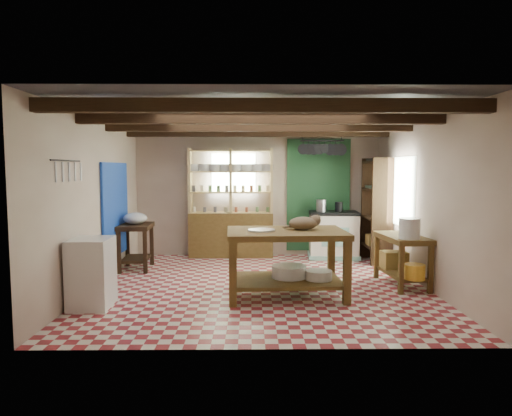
{
  "coord_description": "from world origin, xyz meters",
  "views": [
    {
      "loc": [
        -0.14,
        -6.91,
        1.81
      ],
      "look_at": [
        -0.06,
        0.3,
        1.17
      ],
      "focal_mm": 32.0,
      "sensor_mm": 36.0,
      "label": 1
    }
  ],
  "objects_px": {
    "prep_table": "(136,247)",
    "white_cabinet": "(92,273)",
    "stove": "(333,235)",
    "work_table": "(286,263)",
    "right_counter": "(402,260)",
    "cat": "(303,223)"
  },
  "relations": [
    {
      "from": "stove",
      "to": "prep_table",
      "type": "height_order",
      "value": "stove"
    },
    {
      "from": "prep_table",
      "to": "white_cabinet",
      "type": "height_order",
      "value": "white_cabinet"
    },
    {
      "from": "work_table",
      "to": "cat",
      "type": "xyz_separation_m",
      "value": [
        0.25,
        0.06,
        0.56
      ]
    },
    {
      "from": "work_table",
      "to": "right_counter",
      "type": "relative_size",
      "value": 1.52
    },
    {
      "from": "work_table",
      "to": "cat",
      "type": "distance_m",
      "value": 0.62
    },
    {
      "from": "work_table",
      "to": "right_counter",
      "type": "bearing_deg",
      "value": 14.01
    },
    {
      "from": "prep_table",
      "to": "cat",
      "type": "distance_m",
      "value": 3.31
    },
    {
      "from": "stove",
      "to": "work_table",
      "type": "bearing_deg",
      "value": -109.4
    },
    {
      "from": "prep_table",
      "to": "cat",
      "type": "relative_size",
      "value": 1.99
    },
    {
      "from": "work_table",
      "to": "right_counter",
      "type": "distance_m",
      "value": 1.91
    },
    {
      "from": "prep_table",
      "to": "cat",
      "type": "bearing_deg",
      "value": -33.83
    },
    {
      "from": "work_table",
      "to": "prep_table",
      "type": "bearing_deg",
      "value": 143.35
    },
    {
      "from": "prep_table",
      "to": "white_cabinet",
      "type": "relative_size",
      "value": 0.9
    },
    {
      "from": "stove",
      "to": "cat",
      "type": "xyz_separation_m",
      "value": [
        -0.92,
        -2.66,
        0.56
      ]
    },
    {
      "from": "white_cabinet",
      "to": "cat",
      "type": "bearing_deg",
      "value": 9.75
    },
    {
      "from": "work_table",
      "to": "white_cabinet",
      "type": "distance_m",
      "value": 2.62
    },
    {
      "from": "stove",
      "to": "cat",
      "type": "height_order",
      "value": "cat"
    },
    {
      "from": "stove",
      "to": "cat",
      "type": "bearing_deg",
      "value": -105.25
    },
    {
      "from": "right_counter",
      "to": "stove",
      "type": "bearing_deg",
      "value": 102.1
    },
    {
      "from": "white_cabinet",
      "to": "cat",
      "type": "distance_m",
      "value": 2.93
    },
    {
      "from": "work_table",
      "to": "cat",
      "type": "bearing_deg",
      "value": 11.31
    },
    {
      "from": "stove",
      "to": "prep_table",
      "type": "bearing_deg",
      "value": -161.24
    }
  ]
}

